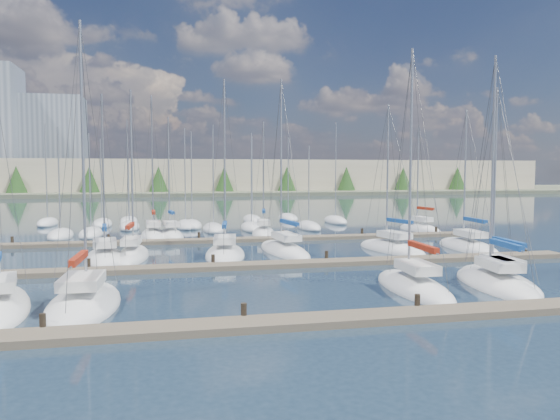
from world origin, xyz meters
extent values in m
plane|color=#233547|center=(0.00, 60.00, 0.00)|extent=(400.00, 400.00, 0.00)
cube|color=#6B5E4C|center=(0.00, 2.00, 0.15)|extent=(44.00, 1.80, 0.35)
cylinder|color=#2D261C|center=(-12.00, 2.90, 0.30)|extent=(0.26, 0.26, 1.10)
cylinder|color=#2D261C|center=(-4.00, 2.90, 0.30)|extent=(0.26, 0.26, 1.10)
cylinder|color=#2D261C|center=(4.00, 2.90, 0.30)|extent=(0.26, 0.26, 1.10)
cube|color=#6B5E4C|center=(0.00, 16.00, 0.15)|extent=(44.00, 1.80, 0.35)
cylinder|color=#2D261C|center=(-12.00, 16.90, 0.30)|extent=(0.26, 0.26, 1.10)
cylinder|color=#2D261C|center=(-4.00, 16.90, 0.30)|extent=(0.26, 0.26, 1.10)
cylinder|color=#2D261C|center=(4.00, 16.90, 0.30)|extent=(0.26, 0.26, 1.10)
cylinder|color=#2D261C|center=(12.00, 16.90, 0.30)|extent=(0.26, 0.26, 1.10)
cylinder|color=#2D261C|center=(20.00, 16.90, 0.30)|extent=(0.26, 0.26, 1.10)
cube|color=#6B5E4C|center=(0.00, 30.00, 0.15)|extent=(44.00, 1.80, 0.35)
cylinder|color=#2D261C|center=(-20.00, 30.90, 0.30)|extent=(0.26, 0.26, 1.10)
cylinder|color=#2D261C|center=(-12.00, 30.90, 0.30)|extent=(0.26, 0.26, 1.10)
cylinder|color=#2D261C|center=(-4.00, 30.90, 0.30)|extent=(0.26, 0.26, 1.10)
cylinder|color=#2D261C|center=(4.00, 30.90, 0.30)|extent=(0.26, 0.26, 1.10)
cylinder|color=#2D261C|center=(12.00, 30.90, 0.30)|extent=(0.26, 0.26, 1.10)
cylinder|color=#2D261C|center=(20.00, 30.90, 0.30)|extent=(0.26, 0.26, 1.10)
ellipsoid|color=white|center=(10.82, 7.13, 0.05)|extent=(3.99, 8.91, 1.60)
cube|color=silver|center=(10.76, 6.70, 1.35)|extent=(1.94, 3.20, 0.50)
cylinder|color=#9EA0A5|center=(10.92, 7.81, 6.99)|extent=(0.14, 0.14, 11.78)
cylinder|color=#9EA0A5|center=(10.66, 6.02, 2.40)|extent=(0.62, 3.59, 0.10)
cube|color=navy|center=(10.66, 6.02, 2.52)|extent=(0.78, 3.33, 0.30)
ellipsoid|color=white|center=(-9.53, 22.05, 0.05)|extent=(2.86, 8.20, 1.60)
cube|color=silver|center=(-9.56, 21.64, 1.35)|extent=(1.45, 2.90, 0.50)
cylinder|color=#9EA0A5|center=(-9.49, 22.69, 6.81)|extent=(0.14, 0.14, 11.42)
cylinder|color=#9EA0A5|center=(-9.61, 21.00, 2.40)|extent=(0.34, 3.38, 0.10)
cube|color=maroon|center=(-9.61, 21.00, 2.52)|extent=(0.52, 3.13, 0.30)
ellipsoid|color=white|center=(17.52, 20.99, 0.05)|extent=(3.31, 9.03, 1.60)
cube|color=silver|center=(17.49, 20.55, 1.35)|extent=(1.70, 3.20, 0.50)
cylinder|color=#9EA0A5|center=(17.57, 21.70, 6.35)|extent=(0.14, 0.14, 10.49)
cylinder|color=#9EA0A5|center=(17.45, 19.84, 2.40)|extent=(0.34, 3.73, 0.10)
cube|color=navy|center=(17.45, 19.84, 2.52)|extent=(0.52, 3.44, 0.30)
ellipsoid|color=white|center=(-8.16, 35.35, 0.05)|extent=(2.74, 8.24, 1.60)
cube|color=black|center=(-8.16, 35.35, 0.05)|extent=(1.41, 3.96, 0.12)
cube|color=silver|center=(-8.14, 34.94, 1.35)|extent=(1.45, 2.90, 0.50)
cylinder|color=#9EA0A5|center=(-8.18, 36.00, 7.52)|extent=(0.14, 0.14, 12.84)
cylinder|color=#9EA0A5|center=(-8.12, 34.28, 2.40)|extent=(0.21, 3.43, 0.10)
cube|color=maroon|center=(-8.12, 34.28, 2.52)|extent=(0.40, 3.16, 0.30)
ellipsoid|color=white|center=(20.12, 34.69, 0.05)|extent=(3.04, 7.48, 1.60)
cube|color=black|center=(20.12, 34.69, 0.05)|extent=(1.55, 3.60, 0.12)
cube|color=silver|center=(20.17, 34.33, 1.35)|extent=(1.49, 2.67, 0.50)
cylinder|color=#9EA0A5|center=(20.05, 35.27, 6.25)|extent=(0.14, 0.14, 10.30)
cylinder|color=#9EA0A5|center=(20.24, 33.76, 2.40)|extent=(0.49, 3.04, 0.10)
cube|color=maroon|center=(20.24, 33.76, 2.52)|extent=(0.66, 2.82, 0.30)
ellipsoid|color=white|center=(11.52, 7.92, 0.05)|extent=(3.13, 8.50, 1.60)
cube|color=black|center=(11.52, 7.92, 0.05)|extent=(1.59, 4.09, 0.12)
cube|color=silver|center=(11.48, 7.51, 1.35)|extent=(1.56, 3.02, 0.50)
cylinder|color=#9EA0A5|center=(11.59, 8.58, 6.18)|extent=(0.14, 0.14, 10.16)
cylinder|color=#9EA0A5|center=(11.42, 6.85, 2.40)|extent=(0.44, 3.48, 0.10)
cube|color=navy|center=(11.42, 6.85, 2.52)|extent=(0.61, 3.22, 0.30)
ellipsoid|color=white|center=(-2.67, 21.41, 0.05)|extent=(4.10, 8.82, 1.60)
cube|color=silver|center=(-2.72, 20.99, 1.35)|extent=(2.02, 3.17, 0.50)
cylinder|color=#9EA0A5|center=(-2.57, 22.09, 7.27)|extent=(0.14, 0.14, 12.35)
cylinder|color=#9EA0A5|center=(-2.82, 20.32, 2.40)|extent=(0.59, 3.55, 0.10)
cube|color=navy|center=(-2.82, 20.32, 2.52)|extent=(0.75, 3.29, 0.30)
ellipsoid|color=white|center=(-11.01, 7.20, 0.05)|extent=(3.56, 8.76, 1.60)
cube|color=silver|center=(-11.03, 6.77, 1.35)|extent=(1.89, 3.09, 0.50)
cylinder|color=#9EA0A5|center=(-10.99, 7.89, 7.32)|extent=(0.14, 0.14, 12.45)
cylinder|color=#9EA0A5|center=(-11.06, 6.07, 2.40)|extent=(0.24, 3.63, 0.10)
cube|color=maroon|center=(-11.06, 6.07, 2.52)|extent=(0.43, 3.35, 0.30)
ellipsoid|color=white|center=(-11.40, 21.18, 0.05)|extent=(3.60, 7.79, 1.60)
cube|color=black|center=(-11.40, 21.18, 0.05)|extent=(1.84, 3.75, 0.12)
cube|color=silver|center=(-11.36, 20.80, 1.35)|extent=(1.83, 2.78, 0.50)
cylinder|color=#9EA0A5|center=(-11.46, 21.78, 6.57)|extent=(0.14, 0.14, 10.93)
cylinder|color=#9EA0A5|center=(-11.30, 20.20, 2.40)|extent=(0.41, 3.16, 0.10)
cube|color=navy|center=(-11.30, 20.20, 2.52)|extent=(0.58, 2.93, 0.30)
ellipsoid|color=white|center=(5.96, 7.28, 0.05)|extent=(3.04, 8.58, 1.60)
cube|color=maroon|center=(5.96, 7.28, 0.05)|extent=(1.57, 4.12, 0.12)
cube|color=silver|center=(5.93, 6.86, 1.35)|extent=(1.59, 3.03, 0.50)
cylinder|color=#9EA0A5|center=(5.99, 7.96, 7.08)|extent=(0.14, 0.14, 11.96)
cylinder|color=#9EA0A5|center=(5.90, 6.18, 2.40)|extent=(0.27, 3.55, 0.10)
cube|color=maroon|center=(5.90, 6.18, 2.52)|extent=(0.46, 3.28, 0.30)
ellipsoid|color=white|center=(2.76, 34.48, 0.05)|extent=(3.53, 7.40, 1.60)
cube|color=maroon|center=(2.76, 34.48, 0.05)|extent=(1.79, 3.57, 0.12)
cube|color=silver|center=(2.70, 34.13, 1.35)|extent=(1.70, 2.67, 0.50)
cylinder|color=#9EA0A5|center=(2.86, 35.04, 6.31)|extent=(0.14, 0.14, 10.43)
cylinder|color=#9EA0A5|center=(2.61, 33.57, 2.40)|extent=(0.60, 2.96, 0.10)
cube|color=navy|center=(2.61, 33.57, 2.52)|extent=(0.76, 2.76, 0.30)
ellipsoid|color=white|center=(-6.53, 34.62, 0.05)|extent=(3.23, 6.79, 1.60)
cube|color=silver|center=(-6.49, 34.29, 1.35)|extent=(1.60, 2.44, 0.50)
cylinder|color=#9EA0A5|center=(-6.60, 35.13, 6.43)|extent=(0.14, 0.14, 10.67)
cylinder|color=#9EA0A5|center=(-6.42, 33.77, 2.40)|extent=(0.47, 2.73, 0.10)
cube|color=navy|center=(-6.42, 33.77, 2.52)|extent=(0.64, 2.54, 0.30)
ellipsoid|color=white|center=(10.93, 21.48, 0.05)|extent=(4.26, 8.71, 1.60)
cube|color=black|center=(10.93, 21.48, 0.05)|extent=(2.15, 4.20, 0.12)
cube|color=silver|center=(11.01, 21.07, 1.35)|extent=(2.03, 3.15, 0.50)
cylinder|color=#9EA0A5|center=(10.80, 22.14, 6.51)|extent=(0.14, 0.14, 10.82)
cylinder|color=#9EA0A5|center=(11.13, 20.42, 2.40)|extent=(0.76, 3.46, 0.10)
cube|color=navy|center=(11.13, 20.42, 2.52)|extent=(0.91, 3.22, 0.30)
ellipsoid|color=white|center=(2.15, 22.29, 0.05)|extent=(3.60, 9.89, 1.60)
cube|color=silver|center=(2.20, 21.81, 1.35)|extent=(1.78, 3.51, 0.50)
cylinder|color=#9EA0A5|center=(2.07, 23.06, 7.43)|extent=(0.14, 0.14, 12.66)
cylinder|color=#9EA0A5|center=(2.28, 21.04, 2.40)|extent=(0.51, 4.05, 0.10)
cube|color=navy|center=(2.28, 21.04, 2.52)|extent=(0.68, 3.75, 0.30)
ellipsoid|color=white|center=(-14.81, 7.52, 0.05)|extent=(4.38, 8.99, 1.60)
cube|color=black|center=(-14.81, 7.52, 0.05)|extent=(2.21, 4.34, 0.12)
cylinder|color=#9EA0A5|center=(-20.75, 49.89, 6.50)|extent=(0.12, 0.12, 11.20)
ellipsoid|color=white|center=(-20.75, 49.89, 0.25)|extent=(2.20, 6.40, 1.40)
cylinder|color=#9EA0A5|center=(-3.94, 43.45, 5.97)|extent=(0.12, 0.12, 10.14)
ellipsoid|color=white|center=(-3.94, 43.45, 0.25)|extent=(2.20, 6.40, 1.40)
cylinder|color=#9EA0A5|center=(-4.68, 43.24, 6.14)|extent=(0.12, 0.12, 10.49)
ellipsoid|color=white|center=(-4.68, 43.24, 0.25)|extent=(2.20, 6.40, 1.40)
cylinder|color=#9EA0A5|center=(9.07, 50.53, 5.93)|extent=(0.12, 0.12, 10.06)
ellipsoid|color=white|center=(9.07, 50.53, 0.25)|extent=(2.20, 6.40, 1.40)
cylinder|color=#9EA0A5|center=(-14.23, 47.33, 5.60)|extent=(0.12, 0.12, 9.39)
ellipsoid|color=white|center=(-14.23, 47.33, 0.25)|extent=(2.20, 6.40, 1.40)
cylinder|color=#9EA0A5|center=(-16.97, 36.19, 5.83)|extent=(0.12, 0.12, 9.85)
ellipsoid|color=white|center=(-16.97, 36.19, 0.25)|extent=(2.20, 6.40, 1.40)
cylinder|color=#9EA0A5|center=(-14.23, 36.83, 5.55)|extent=(0.12, 0.12, 9.30)
ellipsoid|color=white|center=(-14.23, 36.83, 0.25)|extent=(2.20, 6.40, 1.40)
cylinder|color=#9EA0A5|center=(13.97, 45.41, 6.74)|extent=(0.12, 0.12, 11.68)
ellipsoid|color=white|center=(13.97, 45.41, 0.25)|extent=(2.20, 6.40, 1.40)
cylinder|color=#9EA0A5|center=(2.31, 39.32, 5.78)|extent=(0.12, 0.12, 9.76)
ellipsoid|color=white|center=(2.31, 39.32, 0.25)|extent=(2.20, 6.40, 1.40)
cylinder|color=#9EA0A5|center=(-11.34, 49.91, 6.87)|extent=(0.12, 0.12, 11.95)
ellipsoid|color=white|center=(-11.34, 49.91, 0.25)|extent=(2.20, 6.40, 1.40)
cylinder|color=#9EA0A5|center=(8.76, 39.06, 5.13)|extent=(0.12, 0.12, 8.46)
ellipsoid|color=white|center=(8.76, 39.06, 0.25)|extent=(2.20, 6.40, 1.40)
cylinder|color=#9EA0A5|center=(-10.91, 43.47, 4.96)|extent=(0.12, 0.12, 8.12)
ellipsoid|color=white|center=(-10.91, 43.47, 0.25)|extent=(2.20, 6.40, 1.40)
cylinder|color=#9EA0A5|center=(4.00, 49.08, 5.90)|extent=(0.12, 0.12, 10.00)
ellipsoid|color=white|center=(4.00, 49.08, 0.25)|extent=(2.20, 6.40, 1.40)
cylinder|color=#9EA0A5|center=(-1.89, 38.97, 6.17)|extent=(0.12, 0.12, 10.54)
ellipsoid|color=white|center=(-1.89, 38.97, 0.25)|extent=(2.20, 6.40, 1.40)
cube|color=#666B51|center=(0.00, 150.00, 0.50)|extent=(400.00, 60.00, 1.00)
cube|color=beige|center=(10.00, 140.00, 5.00)|extent=(200.00, 12.00, 10.00)
cube|color=slate|center=(-40.00, 165.00, 15.00)|extent=(18.00, 15.00, 30.00)
cone|color=#284C1E|center=(-44.00, 133.00, 4.00)|extent=(6.00, 6.00, 8.00)
cone|color=#284C1E|center=(-26.00, 133.00, 4.00)|extent=(6.00, 6.00, 8.00)
cone|color=#284C1E|center=(-8.00, 133.00, 4.00)|extent=(6.00, 6.00, 8.00)
cone|color=#284C1E|center=(10.00, 133.00, 4.00)|extent=(6.00, 6.00, 8.00)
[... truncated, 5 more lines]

